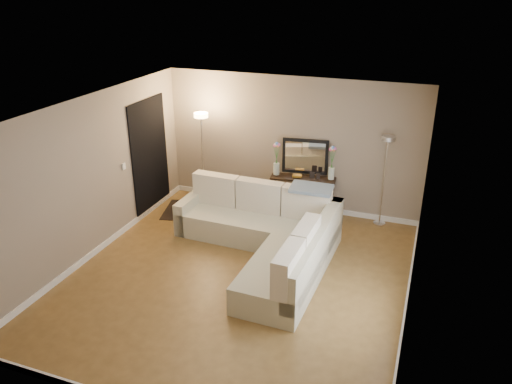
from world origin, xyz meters
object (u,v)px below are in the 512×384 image
(floor_lamp_unlit, at_px, (386,163))
(floor_lamp_lit, at_px, (202,141))
(sectional_sofa, at_px, (269,234))
(console_table, at_px, (299,193))

(floor_lamp_unlit, bearing_deg, floor_lamp_lit, -174.89)
(sectional_sofa, xyz_separation_m, floor_lamp_unlit, (1.60, 1.73, 0.84))
(console_table, xyz_separation_m, floor_lamp_unlit, (1.55, 0.07, 0.78))
(sectional_sofa, distance_m, console_table, 1.65)
(console_table, xyz_separation_m, floor_lamp_lit, (-1.89, -0.24, 0.91))
(sectional_sofa, xyz_separation_m, floor_lamp_lit, (-1.85, 1.42, 0.97))
(floor_lamp_unlit, bearing_deg, sectional_sofa, -132.79)
(sectional_sofa, distance_m, floor_lamp_lit, 2.52)
(sectional_sofa, relative_size, console_table, 2.24)
(sectional_sofa, distance_m, floor_lamp_unlit, 2.50)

